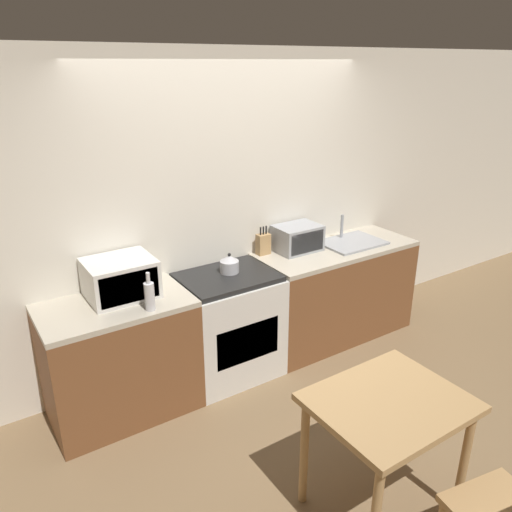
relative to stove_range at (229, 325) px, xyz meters
name	(u,v)px	position (x,y,z in m)	size (l,w,h in m)	color
ground_plane	(303,406)	(0.24, -0.71, -0.45)	(16.00, 16.00, 0.00)	brown
wall_back	(231,212)	(0.24, 0.34, 0.85)	(10.00, 0.06, 2.60)	silver
counter_left_run	(121,358)	(-0.92, 0.00, 0.00)	(1.05, 0.62, 0.90)	brown
counter_right_run	(334,292)	(1.16, 0.00, 0.00)	(1.53, 0.62, 0.90)	brown
stove_range	(229,325)	(0.00, 0.00, 0.00)	(0.78, 0.62, 0.90)	silver
kettle	(229,264)	(0.04, 0.04, 0.52)	(0.15, 0.15, 0.17)	#B7B7BC
microwave	(120,278)	(-0.83, 0.09, 0.59)	(0.47, 0.40, 0.28)	silver
bottle	(150,296)	(-0.74, -0.22, 0.56)	(0.07, 0.07, 0.27)	silver
knife_block	(263,244)	(0.50, 0.23, 0.55)	(0.12, 0.07, 0.25)	tan
toaster_oven	(297,238)	(0.81, 0.14, 0.57)	(0.40, 0.29, 0.23)	#999BA0
sink_basin	(351,242)	(1.34, 0.01, 0.47)	(0.57, 0.42, 0.24)	#999BA0
dining_table	(388,417)	(0.04, -1.69, 0.20)	(0.83, 0.68, 0.76)	tan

